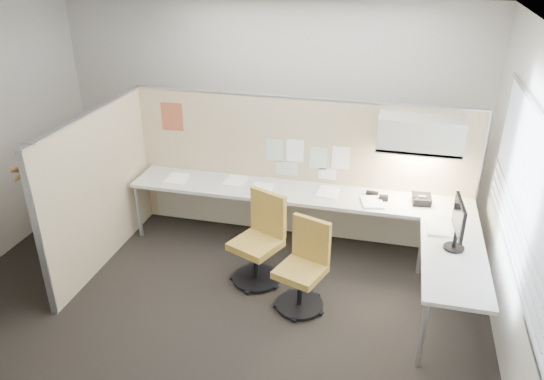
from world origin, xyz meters
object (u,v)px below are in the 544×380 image
(chair_left, at_px, (260,242))
(desk, at_px, (323,210))
(monitor, at_px, (458,222))
(chair_right, at_px, (304,268))
(phone, at_px, (421,199))

(chair_left, bearing_deg, desk, 70.50)
(desk, xyz_separation_m, chair_left, (-0.58, -0.63, -0.14))
(desk, height_order, monitor, monitor)
(chair_right, height_order, phone, chair_right)
(desk, bearing_deg, phone, 9.21)
(monitor, bearing_deg, chair_right, 94.97)
(desk, distance_m, monitor, 1.60)
(monitor, relative_size, phone, 2.24)
(chair_right, distance_m, monitor, 1.54)
(phone, bearing_deg, chair_left, -158.98)
(chair_right, relative_size, phone, 4.15)
(desk, bearing_deg, monitor, -27.84)
(monitor, bearing_deg, phone, 13.89)
(chair_left, distance_m, chair_right, 0.64)
(chair_right, bearing_deg, chair_left, 167.54)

